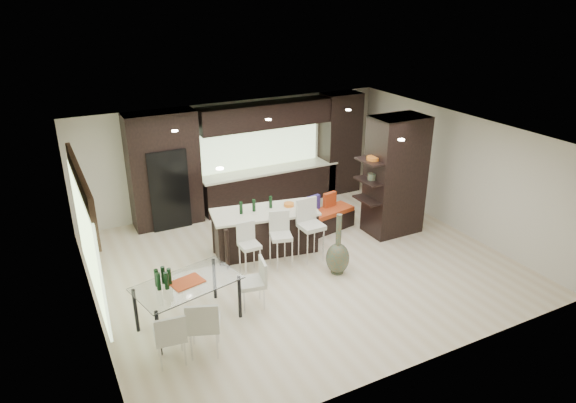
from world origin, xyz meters
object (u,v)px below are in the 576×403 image
chair_end (252,286)px  floor_vase (338,244)px  bench (328,220)px  stool_right (311,237)px  kitchen_island (265,231)px  stool_left (250,254)px  chair_far (170,338)px  stool_mid (281,246)px  dining_table (189,303)px  chair_near (204,327)px

chair_end → floor_vase: bearing=-70.3°
bench → stool_right: bearing=-145.6°
kitchen_island → stool_left: bearing=-121.3°
kitchen_island → floor_vase: size_ratio=1.74×
stool_right → chair_far: stool_right is taller
stool_mid → chair_far: 3.29m
bench → chair_far: bearing=-158.4°
floor_vase → kitchen_island: bearing=120.2°
dining_table → chair_far: bearing=-137.3°
stool_left → kitchen_island: bearing=48.1°
dining_table → chair_end: (1.14, 0.00, 0.01)m
chair_far → chair_end: (1.66, 0.78, -0.00)m
stool_mid → dining_table: size_ratio=0.56×
stool_right → stool_left: bearing=176.5°
stool_mid → chair_far: stool_mid is taller
stool_right → chair_near: 3.42m
bench → floor_vase: floor_vase is taller
kitchen_island → chair_near: 3.43m
stool_right → floor_vase: (0.20, -0.71, 0.11)m
kitchen_island → dining_table: kitchen_island is taller
stool_right → floor_vase: bearing=-75.6°
bench → stool_left: bearing=-167.8°
kitchen_island → chair_end: bearing=-110.7°
kitchen_island → dining_table: size_ratio=1.32×
stool_mid → chair_far: (-2.75, -1.81, -0.05)m
stool_mid → floor_vase: 1.16m
dining_table → chair_far: chair_far is taller
stool_left → chair_far: bearing=-139.0°
stool_mid → stool_right: 0.68m
stool_right → bench: 1.53m
stool_right → chair_far: size_ratio=1.26×
stool_right → chair_end: stool_right is taller
floor_vase → chair_end: (-1.97, -0.30, -0.22)m
chair_end → chair_far: bearing=126.1°
stool_left → floor_vase: bearing=-26.1°
chair_end → dining_table: bearing=101.0°
stool_right → chair_end: size_ratio=1.26×
chair_near → chair_far: (-0.52, 0.02, -0.04)m
chair_far → dining_table: bearing=63.3°
stool_left → bench: stool_left is taller
dining_table → chair_near: bearing=-103.3°
kitchen_island → dining_table: 2.87m
stool_mid → stool_right: bearing=13.5°
stool_left → stool_mid: stool_mid is taller
chair_near → bench: bearing=57.5°
floor_vase → stool_left: bearing=154.3°
kitchen_island → stool_right: bearing=-39.7°
stool_left → chair_near: size_ratio=0.94×
dining_table → chair_end: chair_end is taller
stool_right → bench: bearing=43.6°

